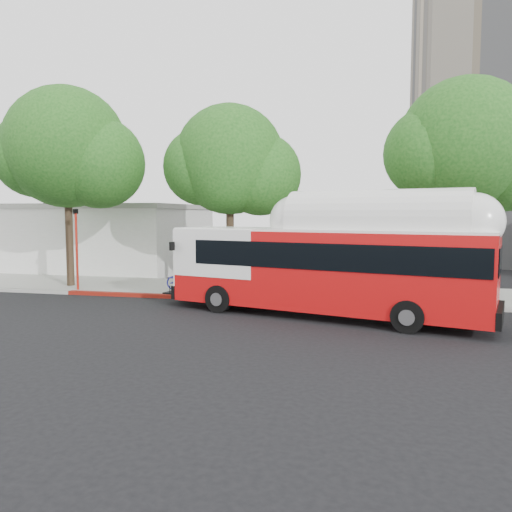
{
  "coord_description": "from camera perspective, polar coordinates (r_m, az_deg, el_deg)",
  "views": [
    {
      "loc": [
        5.26,
        -16.17,
        3.66
      ],
      "look_at": [
        0.91,
        3.0,
        1.99
      ],
      "focal_mm": 35.0,
      "sensor_mm": 36.0,
      "label": 1
    }
  ],
  "objects": [
    {
      "name": "red_curb_segment",
      "position": [
        22.0,
        -9.48,
        -4.57
      ],
      "size": [
        10.0,
        0.32,
        0.16
      ],
      "primitive_type": "cube",
      "color": "maroon",
      "rests_on": "ground"
    },
    {
      "name": "ground",
      "position": [
        17.4,
        -5.15,
        -7.31
      ],
      "size": [
        120.0,
        120.0,
        0.0
      ],
      "primitive_type": "plane",
      "color": "black",
      "rests_on": "ground"
    },
    {
      "name": "street_tree_right",
      "position": [
        22.57,
        23.83,
        11.05
      ],
      "size": [
        6.21,
        5.4,
        9.18
      ],
      "color": "#2D2116",
      "rests_on": "ground"
    },
    {
      "name": "transit_bus",
      "position": [
        17.79,
        7.91,
        -1.6
      ],
      "size": [
        12.24,
        5.3,
        3.58
      ],
      "rotation": [
        0.0,
        0.0,
        -0.27
      ],
      "color": "#BD0D0E",
      "rests_on": "ground"
    },
    {
      "name": "signal_pole",
      "position": [
        24.39,
        -19.8,
        0.64
      ],
      "size": [
        0.11,
        0.37,
        3.88
      ],
      "color": "#B31F13",
      "rests_on": "ground"
    },
    {
      "name": "street_tree_mid",
      "position": [
        23.1,
        -1.99,
        10.44
      ],
      "size": [
        5.75,
        5.0,
        8.62
      ],
      "color": "#2D2116",
      "rests_on": "ground"
    },
    {
      "name": "sidewalk",
      "position": [
        23.55,
        -0.27,
        -3.9
      ],
      "size": [
        60.0,
        5.0,
        0.15
      ],
      "primitive_type": "cube",
      "color": "gray",
      "rests_on": "ground"
    },
    {
      "name": "street_tree_left",
      "position": [
        25.9,
        -19.86,
        11.1
      ],
      "size": [
        6.67,
        5.8,
        9.74
      ],
      "color": "#2D2116",
      "rests_on": "ground"
    },
    {
      "name": "curb_strip",
      "position": [
        21.06,
        -1.87,
        -4.95
      ],
      "size": [
        60.0,
        0.3,
        0.15
      ],
      "primitive_type": "cube",
      "color": "gray",
      "rests_on": "ground"
    },
    {
      "name": "low_commercial_bldg",
      "position": [
        35.83,
        -19.76,
        2.16
      ],
      "size": [
        16.2,
        10.2,
        4.25
      ],
      "color": "silver",
      "rests_on": "ground"
    }
  ]
}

